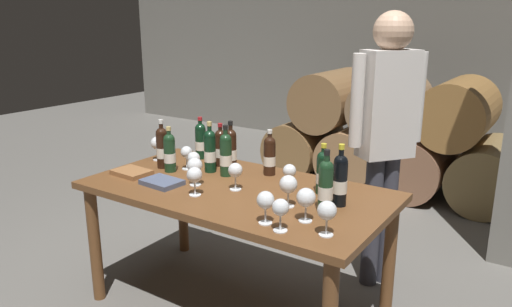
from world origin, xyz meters
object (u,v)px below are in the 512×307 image
Objects in this scene: wine_bottle_1 at (323,172)px; wine_bottle_4 at (162,147)px; wine_glass_2 at (306,198)px; wine_glass_9 at (186,153)px; wine_bottle_6 at (201,140)px; wine_glass_3 at (194,176)px; leather_ledger at (132,172)px; wine_bottle_7 at (226,154)px; wine_glass_7 at (281,208)px; wine_bottle_8 at (340,180)px; wine_glass_4 at (266,201)px; wine_glass_8 at (157,144)px; wine_glass_5 at (327,211)px; wine_glass_6 at (235,171)px; sommelier_presenting at (386,126)px; wine_bottle_0 at (210,150)px; wine_bottle_5 at (170,152)px; wine_glass_11 at (194,159)px; wine_glass_0 at (288,185)px; wine_glass_10 at (289,172)px; wine_bottle_2 at (270,155)px; dining_table at (236,203)px; tasting_notebook at (162,182)px; wine_bottle_10 at (231,149)px; wine_bottle_3 at (221,147)px; wine_glass_1 at (195,166)px; wine_bottle_9 at (326,185)px.

wine_bottle_4 is (-1.04, -0.13, 0.01)m from wine_bottle_1.
wine_glass_2 is 1.10× the size of wine_glass_9.
wine_glass_3 is at bearing -52.70° from wine_bottle_6.
leather_ledger is (-0.12, -0.51, -0.11)m from wine_bottle_6.
wine_glass_7 is at bearing -36.38° from wine_bottle_7.
wine_bottle_8 is 2.03× the size of wine_glass_4.
wine_bottle_1 is at bearing 3.98° from wine_bottle_7.
wine_glass_8 reaches higher than wine_glass_3.
wine_bottle_7 is 1.94× the size of wine_glass_5.
sommelier_presenting is (0.56, 0.78, 0.17)m from wine_glass_6.
wine_bottle_4 is at bearing -161.69° from wine_bottle_0.
wine_glass_11 is at bearing 3.06° from wine_bottle_5.
wine_bottle_5 is 1.71× the size of wine_glass_0.
wine_bottle_4 is 0.88m from wine_glass_10.
leather_ledger is at bearing 174.78° from wine_glass_5.
wine_bottle_8 is (0.56, -0.23, 0.02)m from wine_bottle_2.
dining_table is 0.77m from wine_glass_5.
wine_glass_0 reaches higher than wine_glass_3.
wine_glass_0 is at bearing -6.59° from wine_bottle_5.
wine_glass_6 is at bearing -9.60° from wine_glass_11.
tasting_notebook is (-0.40, -0.16, -0.09)m from wine_glass_6.
wine_glass_2 is at bearing -30.64° from wine_bottle_10.
wine_bottle_3 reaches higher than wine_glass_7.
leather_ledger is at bearing -143.60° from sommelier_presenting.
wine_glass_7 is at bearing -6.12° from leather_ledger.
wine_bottle_4 is at bearing 172.15° from wine_glass_0.
wine_glass_8 is (-0.54, 0.25, 0.00)m from wine_glass_1.
wine_glass_7 reaches higher than wine_glass_11.
wine_glass_11 reaches higher than dining_table.
wine_bottle_9 reaches higher than wine_bottle_10.
wine_glass_7 is at bearing -54.45° from wine_bottle_2.
wine_glass_0 is at bearing -7.85° from wine_bottle_4.
leather_ledger is (-0.15, -0.18, -0.11)m from wine_bottle_5.
wine_glass_11 is at bearing 170.40° from wine_glass_6.
tasting_notebook is 1.37m from sommelier_presenting.
wine_bottle_3 is at bearing 101.03° from wine_bottle_0.
wine_glass_7 is (0.71, -0.26, -0.01)m from wine_glass_1.
wine_glass_5 is 1.05× the size of wine_glass_7.
wine_bottle_3 is 1.67× the size of wine_glass_0.
wine_bottle_2 is 0.79m from wine_glass_8.
wine_bottle_8 is 1.03× the size of wine_bottle_10.
wine_bottle_10 reaches higher than wine_glass_4.
wine_glass_8 reaches higher than wine_glass_7.
wine_bottle_0 is 2.12× the size of wine_glass_10.
dining_table is 10.56× the size of wine_glass_8.
wine_glass_6 reaches higher than dining_table.
wine_bottle_1 is 1.00× the size of wine_bottle_3.
wine_glass_2 is 0.74× the size of tasting_notebook.
sommelier_presenting is (0.14, 0.57, 0.16)m from wine_bottle_1.
wine_bottle_10 is 2.09× the size of wine_glass_10.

